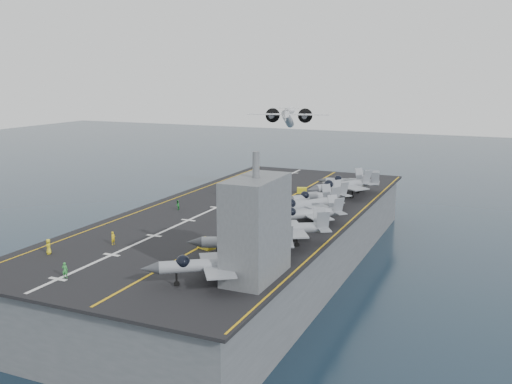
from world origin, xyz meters
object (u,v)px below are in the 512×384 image
at_px(tow_cart_a, 206,244).
at_px(transport_plane, 288,119).
at_px(fighter_jet_0, 210,264).
at_px(island_superstructure, 256,216).

xyz_separation_m(tow_cart_a, transport_plane, (-17.47, 77.76, 11.03)).
bearing_deg(transport_plane, tow_cart_a, -77.34).
bearing_deg(tow_cart_a, fighter_jet_0, -59.37).
height_order(fighter_jet_0, tow_cart_a, fighter_jet_0).
distance_m(fighter_jet_0, tow_cart_a, 13.68).
xyz_separation_m(island_superstructure, tow_cart_a, (-10.84, 7.66, -6.82)).
height_order(tow_cart_a, transport_plane, transport_plane).
relative_size(fighter_jet_0, transport_plane, 0.67).
xyz_separation_m(island_superstructure, fighter_jet_0, (-3.93, -4.01, -5.09)).
relative_size(tow_cart_a, transport_plane, 0.11).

